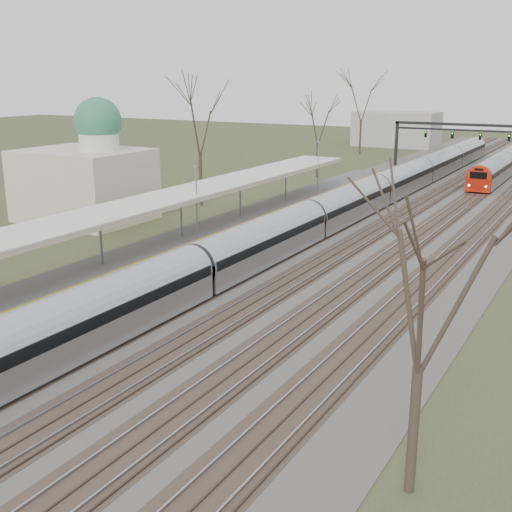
# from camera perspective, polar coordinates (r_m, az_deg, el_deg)

# --- Properties ---
(track_bed) EXTENTS (24.00, 160.00, 0.22)m
(track_bed) POSITION_cam_1_polar(r_m,az_deg,el_deg) (60.06, 12.79, 3.95)
(track_bed) COLOR #474442
(track_bed) RESTS_ON ground
(platform) EXTENTS (3.50, 69.00, 1.00)m
(platform) POSITION_cam_1_polar(r_m,az_deg,el_deg) (48.28, -4.16, 2.03)
(platform) COLOR #9E9B93
(platform) RESTS_ON ground
(canopy) EXTENTS (4.10, 50.00, 3.11)m
(canopy) POSITION_cam_1_polar(r_m,az_deg,el_deg) (43.97, -7.52, 5.16)
(canopy) COLOR slate
(canopy) RESTS_ON platform
(dome_building) EXTENTS (10.00, 8.00, 10.30)m
(dome_building) POSITION_cam_1_polar(r_m,az_deg,el_deg) (55.96, -14.86, 6.79)
(dome_building) COLOR beige
(dome_building) RESTS_ON ground
(signal_gantry) EXTENTS (21.00, 0.59, 6.08)m
(signal_gantry) POSITION_cam_1_polar(r_m,az_deg,el_deg) (88.31, 18.90, 10.32)
(signal_gantry) COLOR black
(signal_gantry) RESTS_ON ground
(tree_west_far) EXTENTS (5.50, 5.50, 11.33)m
(tree_west_far) POSITION_cam_1_polar(r_m,az_deg,el_deg) (60.21, -5.07, 11.95)
(tree_west_far) COLOR #2D231C
(tree_west_far) RESTS_ON ground
(tree_east_near) EXTENTS (4.50, 4.50, 9.27)m
(tree_east_near) POSITION_cam_1_polar(r_m,az_deg,el_deg) (17.74, 14.75, -2.15)
(tree_east_near) COLOR #2D231C
(tree_east_near) RESTS_ON ground
(train_near) EXTENTS (2.62, 90.21, 3.05)m
(train_near) POSITION_cam_1_polar(r_m,az_deg,el_deg) (61.56, 10.68, 5.69)
(train_near) COLOR #A5A8AF
(train_near) RESTS_ON ground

